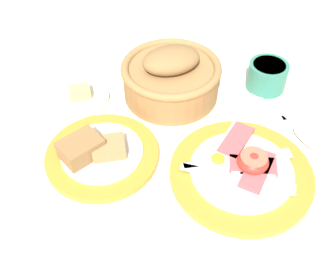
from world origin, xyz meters
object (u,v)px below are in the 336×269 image
object	(u,v)px
teaspoon_near_cup	(271,118)
bread_basket	(171,76)
sugar_cup	(267,75)
teaspoon_by_saucer	(297,130)
bread_plate	(100,153)
breakfast_plate	(241,170)
butter_dish	(81,97)

from	to	relation	value
teaspoon_near_cup	bread_basket	bearing A→B (deg)	-31.68
sugar_cup	teaspoon_by_saucer	world-z (taller)	sugar_cup
bread_plate	sugar_cup	size ratio (longest dim) A/B	2.46
bread_basket	teaspoon_near_cup	xyz separation A→B (m)	(0.18, -0.09, -0.04)
breakfast_plate	teaspoon_by_saucer	bearing A→B (deg)	36.15
butter_dish	teaspoon_near_cup	bearing A→B (deg)	-12.79
teaspoon_by_saucer	teaspoon_near_cup	size ratio (longest dim) A/B	0.94
breakfast_plate	bread_basket	distance (m)	0.24
butter_dish	teaspoon_by_saucer	world-z (taller)	butter_dish
teaspoon_by_saucer	bread_basket	bearing A→B (deg)	-144.69
sugar_cup	teaspoon_by_saucer	bearing A→B (deg)	-78.50
bread_plate	sugar_cup	bearing A→B (deg)	27.61
bread_basket	butter_dish	size ratio (longest dim) A/B	1.78
bread_plate	teaspoon_by_saucer	size ratio (longest dim) A/B	1.07
breakfast_plate	butter_dish	distance (m)	0.35
bread_plate	breakfast_plate	bearing A→B (deg)	-12.44
teaspoon_near_cup	butter_dish	bearing A→B (deg)	-18.34
sugar_cup	teaspoon_near_cup	xyz separation A→B (m)	(-0.01, -0.10, -0.03)
breakfast_plate	teaspoon_by_saucer	world-z (taller)	breakfast_plate
breakfast_plate	bread_plate	size ratio (longest dim) A/B	1.21
breakfast_plate	sugar_cup	world-z (taller)	sugar_cup
bread_plate	bread_basket	distance (m)	0.21
teaspoon_near_cup	breakfast_plate	bearing A→B (deg)	51.13
breakfast_plate	teaspoon_by_saucer	size ratio (longest dim) A/B	1.30
breakfast_plate	bread_basket	world-z (taller)	bread_basket
breakfast_plate	butter_dish	size ratio (longest dim) A/B	2.16
breakfast_plate	bread_basket	size ratio (longest dim) A/B	1.22
teaspoon_by_saucer	sugar_cup	bearing A→B (deg)	165.99
sugar_cup	teaspoon_near_cup	distance (m)	0.10
sugar_cup	teaspoon_near_cup	bearing A→B (deg)	-97.63
bread_plate	teaspoon_near_cup	size ratio (longest dim) A/B	1.01
sugar_cup	bread_plate	bearing A→B (deg)	-152.39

